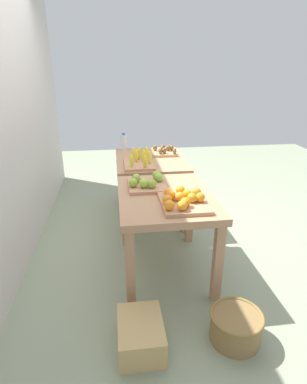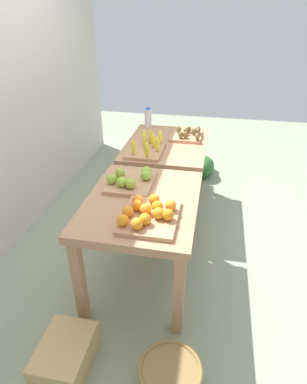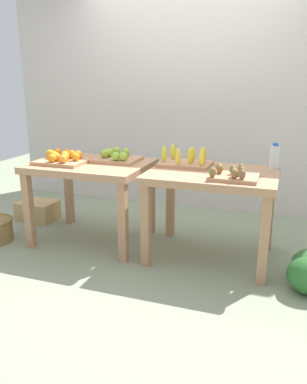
{
  "view_description": "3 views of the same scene",
  "coord_description": "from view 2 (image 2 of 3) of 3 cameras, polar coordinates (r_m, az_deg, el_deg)",
  "views": [
    {
      "loc": [
        -2.93,
        0.41,
        1.76
      ],
      "look_at": [
        -0.06,
        0.04,
        0.57
      ],
      "focal_mm": 28.67,
      "sensor_mm": 36.0,
      "label": 1
    },
    {
      "loc": [
        -2.46,
        -0.46,
        1.95
      ],
      "look_at": [
        -0.05,
        0.02,
        0.52
      ],
      "focal_mm": 29.86,
      "sensor_mm": 36.0,
      "label": 2
    },
    {
      "loc": [
        1.12,
        -3.07,
        1.47
      ],
      "look_at": [
        0.03,
        0.04,
        0.52
      ],
      "focal_mm": 36.24,
      "sensor_mm": 36.0,
      "label": 3
    }
  ],
  "objects": [
    {
      "name": "display_table_left",
      "position": [
        2.35,
        -2.02,
        -3.63
      ],
      "size": [
        1.04,
        0.8,
        0.75
      ],
      "color": "tan",
      "rests_on": "ground_plane"
    },
    {
      "name": "ground_plane",
      "position": [
        3.17,
        0.46,
        -7.7
      ],
      "size": [
        8.0,
        8.0,
        0.0
      ],
      "primitive_type": "plane",
      "color": "gray"
    },
    {
      "name": "apple_bin",
      "position": [
        2.47,
        -4.17,
        2.1
      ],
      "size": [
        0.4,
        0.35,
        0.11
      ],
      "color": "tan",
      "rests_on": "display_table_left"
    },
    {
      "name": "display_table_right",
      "position": [
        3.32,
        2.32,
        7.01
      ],
      "size": [
        1.04,
        0.8,
        0.75
      ],
      "color": "tan",
      "rests_on": "ground_plane"
    },
    {
      "name": "cardboard_produce_box",
      "position": [
        2.26,
        -15.43,
        -26.3
      ],
      "size": [
        0.4,
        0.3,
        0.2
      ],
      "primitive_type": "cube",
      "color": "tan",
      "rests_on": "ground_plane"
    },
    {
      "name": "wicker_basket",
      "position": [
        2.11,
        2.92,
        -30.35
      ],
      "size": [
        0.36,
        0.36,
        0.22
      ],
      "color": "olive",
      "rests_on": "ground_plane"
    },
    {
      "name": "watermelon_pile",
      "position": [
        4.33,
        7.47,
        5.82
      ],
      "size": [
        0.64,
        0.57,
        0.5
      ],
      "color": "#32642A",
      "rests_on": "ground_plane"
    },
    {
      "name": "water_bottle",
      "position": [
        3.73,
        -0.97,
        13.1
      ],
      "size": [
        0.08,
        0.08,
        0.22
      ],
      "color": "silver",
      "rests_on": "display_table_right"
    },
    {
      "name": "banana_crate",
      "position": [
        3.05,
        -1.19,
        8.0
      ],
      "size": [
        0.44,
        0.32,
        0.17
      ],
      "color": "tan",
      "rests_on": "display_table_right"
    },
    {
      "name": "kiwi_bin",
      "position": [
        3.43,
        6.06,
        10.15
      ],
      "size": [
        0.36,
        0.32,
        0.1
      ],
      "color": "tan",
      "rests_on": "display_table_right"
    },
    {
      "name": "orange_bin",
      "position": [
        2.07,
        -0.91,
        -3.87
      ],
      "size": [
        0.44,
        0.37,
        0.11
      ],
      "color": "tan",
      "rests_on": "display_table_left"
    }
  ]
}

